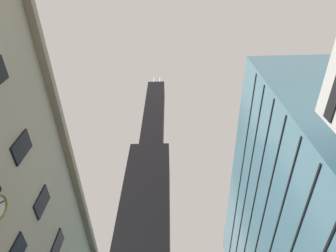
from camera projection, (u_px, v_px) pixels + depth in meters
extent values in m
cube|color=black|center=(22.00, 147.00, 18.05)|extent=(0.14, 1.40, 2.20)
cube|color=black|center=(42.00, 202.00, 20.70)|extent=(0.14, 1.40, 2.20)
cube|color=black|center=(58.00, 244.00, 23.35)|extent=(0.14, 1.40, 2.20)
cube|color=black|center=(1.00, 202.00, 15.63)|extent=(0.03, 0.31, 0.51)
cube|color=black|center=(146.00, 211.00, 99.68)|extent=(16.48, 16.48, 59.42)
cube|color=black|center=(154.00, 117.00, 156.39)|extent=(10.60, 10.60, 74.28)
cylinder|color=silver|center=(154.00, 84.00, 195.69)|extent=(1.20, 1.20, 18.29)
cylinder|color=silver|center=(160.00, 83.00, 195.64)|extent=(1.20, 1.20, 18.29)
cube|color=black|center=(255.00, 252.00, 42.50)|extent=(0.12, 47.42, 0.24)
cube|color=black|center=(249.00, 229.00, 45.89)|extent=(0.12, 47.42, 0.24)
cube|color=black|center=(243.00, 210.00, 49.28)|extent=(0.12, 47.42, 0.24)
cube|color=black|center=(238.00, 193.00, 52.68)|extent=(0.12, 47.42, 0.24)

